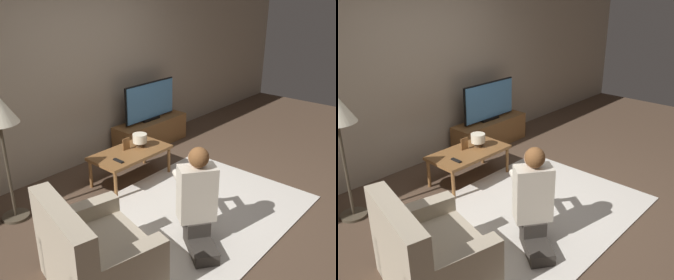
{
  "view_description": "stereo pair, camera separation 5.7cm",
  "coord_description": "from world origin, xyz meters",
  "views": [
    {
      "loc": [
        -2.78,
        -2.08,
        2.25
      ],
      "look_at": [
        0.33,
        0.66,
        0.57
      ],
      "focal_mm": 40.0,
      "sensor_mm": 36.0,
      "label": 1
    },
    {
      "loc": [
        -2.74,
        -2.12,
        2.25
      ],
      "look_at": [
        0.33,
        0.66,
        0.57
      ],
      "focal_mm": 40.0,
      "sensor_mm": 36.0,
      "label": 2
    }
  ],
  "objects": [
    {
      "name": "picture_frame",
      "position": [
        0.07,
        1.12,
        0.47
      ],
      "size": [
        0.11,
        0.01,
        0.15
      ],
      "color": "brown",
      "rests_on": "coffee_table"
    },
    {
      "name": "table_lamp",
      "position": [
        0.25,
        1.06,
        0.5
      ],
      "size": [
        0.18,
        0.18,
        0.17
      ],
      "color": "#4C3823",
      "rests_on": "coffee_table"
    },
    {
      "name": "rug",
      "position": [
        0.0,
        0.0,
        0.01
      ],
      "size": [
        2.4,
        1.84,
        0.02
      ],
      "color": "silver",
      "rests_on": "ground_plane"
    },
    {
      "name": "coffee_table",
      "position": [
        0.07,
        1.04,
        0.35
      ],
      "size": [
        0.99,
        0.53,
        0.39
      ],
      "color": "brown",
      "rests_on": "ground_plane"
    },
    {
      "name": "ground_plane",
      "position": [
        0.0,
        0.0,
        0.0
      ],
      "size": [
        10.0,
        10.0,
        0.0
      ],
      "primitive_type": "plane",
      "color": "brown"
    },
    {
      "name": "tv",
      "position": [
        1.05,
        1.64,
        0.7
      ],
      "size": [
        0.98,
        0.08,
        0.58
      ],
      "color": "black",
      "rests_on": "tv_stand"
    },
    {
      "name": "remote",
      "position": [
        -0.23,
        0.93,
        0.4
      ],
      "size": [
        0.04,
        0.15,
        0.02
      ],
      "color": "black",
      "rests_on": "coffee_table"
    },
    {
      "name": "person_kneeling",
      "position": [
        -0.4,
        -0.34,
        0.49
      ],
      "size": [
        0.67,
        0.78,
        0.97
      ],
      "rotation": [
        0.0,
        0.0,
        2.51
      ],
      "color": "#332D28",
      "rests_on": "rug"
    },
    {
      "name": "armchair",
      "position": [
        -1.37,
        -0.08,
        0.27
      ],
      "size": [
        0.89,
        1.03,
        0.81
      ],
      "rotation": [
        0.0,
        0.0,
        1.35
      ],
      "color": "#B7A88E",
      "rests_on": "ground_plane"
    },
    {
      "name": "tv_stand",
      "position": [
        1.05,
        1.64,
        0.2
      ],
      "size": [
        1.25,
        0.38,
        0.41
      ],
      "color": "brown",
      "rests_on": "ground_plane"
    },
    {
      "name": "wall_back",
      "position": [
        0.0,
        1.93,
        1.3
      ],
      "size": [
        10.0,
        0.06,
        2.6
      ],
      "color": "tan",
      "rests_on": "ground_plane"
    }
  ]
}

